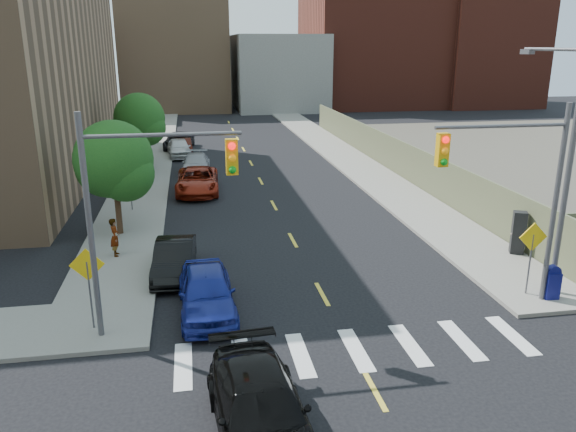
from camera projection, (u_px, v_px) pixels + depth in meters
name	position (u px, v px, depth m)	size (l,w,h in m)	color
sidewalk_nw	(154.00, 144.00, 50.82)	(3.50, 73.00, 0.15)	gray
sidewalk_ne	(321.00, 140.00, 53.36)	(3.50, 73.00, 0.15)	gray
fence_north	(388.00, 153.00, 40.60)	(0.12, 44.00, 2.50)	#5E6345
bg_bldg_west	(52.00, 66.00, 73.59)	(14.00, 18.00, 12.00)	#592319
bg_bldg_midwest	(175.00, 54.00, 77.65)	(14.00, 16.00, 15.00)	#8C6B4C
bg_bldg_center	(277.00, 72.00, 78.80)	(12.00, 16.00, 10.00)	gray
bg_bldg_east	(370.00, 50.00, 82.09)	(18.00, 18.00, 16.00)	#592319
bg_bldg_fareast	(479.00, 42.00, 82.53)	(14.00, 16.00, 18.00)	#592319
smokestack	(507.00, 7.00, 81.72)	(1.80, 1.80, 28.00)	#8C6B4C
signal_nw	(141.00, 196.00, 16.37)	(4.59, 0.30, 7.00)	#59595E
signal_ne	(517.00, 180.00, 18.33)	(4.59, 0.30, 7.00)	#59595E
streetlight_ne	(564.00, 152.00, 19.34)	(0.25, 3.70, 9.00)	#59595E
warn_sign_nw	(88.00, 274.00, 17.29)	(1.06, 0.06, 2.83)	#59595E
warn_sign_ne	(532.00, 245.00, 19.74)	(1.06, 0.06, 2.83)	#59595E
warn_sign_midwest	(130.00, 176.00, 30.00)	(1.06, 0.06, 2.83)	#59595E
tree_west_near	(114.00, 164.00, 25.81)	(3.66, 3.64, 5.52)	#332114
tree_west_far	(140.00, 122.00, 39.94)	(3.66, 3.64, 5.52)	#332114
parked_car_blue	(206.00, 292.00, 18.91)	(1.85, 4.59, 1.56)	navy
parked_car_black	(175.00, 259.00, 22.04)	(1.47, 4.22, 1.39)	black
parked_car_red	(197.00, 181.00, 34.38)	(2.52, 5.46, 1.52)	maroon
parked_car_silver	(196.00, 164.00, 39.57)	(1.90, 4.67, 1.36)	#9B9CA2
parked_car_white	(179.00, 148.00, 45.30)	(1.77, 4.39, 1.50)	silver
parked_car_maroon	(183.00, 146.00, 46.65)	(1.33, 3.81, 1.25)	#3F140C
parked_car_grey	(179.00, 141.00, 48.67)	(2.38, 5.16, 1.43)	black
black_sedan	(261.00, 411.00, 12.82)	(2.11, 5.19, 1.51)	black
mailbox	(552.00, 282.00, 19.74)	(0.52, 0.41, 1.24)	navy
payphone	(518.00, 233.00, 23.93)	(0.55, 0.45, 1.85)	black
pedestrian_west	(115.00, 237.00, 23.68)	(0.60, 0.39, 1.64)	gray
pedestrian_east	(517.00, 234.00, 24.05)	(0.80, 0.63, 1.65)	gray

